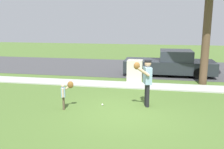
{
  "coord_description": "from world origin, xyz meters",
  "views": [
    {
      "loc": [
        0.92,
        -8.04,
        3.06
      ],
      "look_at": [
        -0.85,
        1.46,
        1.0
      ],
      "focal_mm": 38.92,
      "sensor_mm": 36.0,
      "label": 1
    }
  ],
  "objects": [
    {
      "name": "ground_plane",
      "position": [
        0.0,
        3.5,
        0.0
      ],
      "size": [
        48.0,
        48.0,
        0.0
      ],
      "primitive_type": "plane",
      "color": "#4C6B2D"
    },
    {
      "name": "parked_pickup_dark",
      "position": [
        1.71,
        6.53,
        0.67
      ],
      "size": [
        5.2,
        1.95,
        1.48
      ],
      "rotation": [
        0.0,
        0.0,
        3.14
      ],
      "color": "#23282D",
      "rests_on": "road_surface"
    },
    {
      "name": "person_child",
      "position": [
        -2.25,
        -0.12,
        0.66
      ],
      "size": [
        0.42,
        0.47,
        1.0
      ],
      "rotation": [
        0.0,
        0.0,
        0.29
      ],
      "color": "brown",
      "rests_on": "ground"
    },
    {
      "name": "person_adult",
      "position": [
        0.58,
        0.68,
        1.09
      ],
      "size": [
        0.67,
        0.78,
        1.75
      ],
      "rotation": [
        0.0,
        0.0,
        -2.85
      ],
      "color": "black",
      "rests_on": "ground"
    },
    {
      "name": "road_surface",
      "position": [
        0.0,
        8.6,
        0.01
      ],
      "size": [
        36.0,
        6.8,
        0.02
      ],
      "primitive_type": "cube",
      "color": "#424244",
      "rests_on": "ground"
    },
    {
      "name": "sidewalk_strip",
      "position": [
        0.0,
        3.6,
        0.03
      ],
      "size": [
        36.0,
        1.2,
        0.06
      ],
      "primitive_type": "cube",
      "color": "#B2B2AD",
      "rests_on": "ground"
    },
    {
      "name": "baseball",
      "position": [
        -1.03,
        0.46,
        0.04
      ],
      "size": [
        0.07,
        0.07,
        0.07
      ],
      "primitive_type": "sphere",
      "color": "white",
      "rests_on": "ground"
    },
    {
      "name": "utility_cabinet",
      "position": [
        -0.19,
        4.51,
        0.58
      ],
      "size": [
        0.79,
        0.7,
        1.15
      ],
      "primitive_type": "cube",
      "color": "beige",
      "rests_on": "ground"
    }
  ]
}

